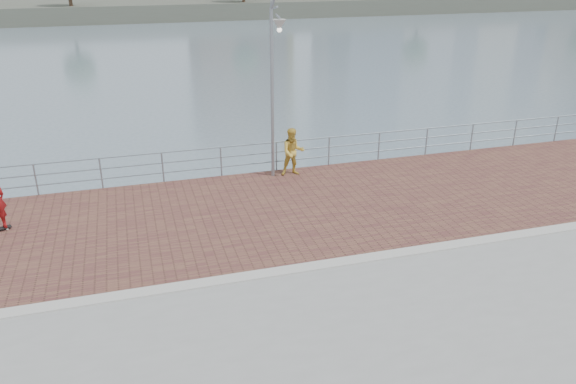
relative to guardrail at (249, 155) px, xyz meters
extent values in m
plane|color=slate|center=(0.00, -7.00, -2.69)|extent=(400.00, 400.00, 0.00)
cube|color=brown|center=(0.00, -3.40, -0.68)|extent=(40.00, 6.80, 0.02)
cube|color=#B7B5AD|center=(0.00, -7.00, -0.66)|extent=(40.00, 0.40, 0.06)
cylinder|color=#8C9EA8|center=(-7.18, 0.00, -0.14)|extent=(0.06, 0.06, 1.10)
cylinder|color=#8C9EA8|center=(-5.13, 0.00, -0.14)|extent=(0.06, 0.06, 1.10)
cylinder|color=#8C9EA8|center=(-3.08, 0.00, -0.14)|extent=(0.06, 0.06, 1.10)
cylinder|color=#8C9EA8|center=(-1.03, 0.00, -0.14)|extent=(0.06, 0.06, 1.10)
cylinder|color=#8C9EA8|center=(1.03, 0.00, -0.14)|extent=(0.06, 0.06, 1.10)
cylinder|color=#8C9EA8|center=(3.08, 0.00, -0.14)|extent=(0.06, 0.06, 1.10)
cylinder|color=#8C9EA8|center=(5.13, 0.00, -0.14)|extent=(0.06, 0.06, 1.10)
cylinder|color=#8C9EA8|center=(7.18, 0.00, -0.14)|extent=(0.06, 0.06, 1.10)
cylinder|color=#8C9EA8|center=(9.24, 0.00, -0.14)|extent=(0.06, 0.06, 1.10)
cylinder|color=#8C9EA8|center=(11.29, 0.00, -0.14)|extent=(0.06, 0.06, 1.10)
cylinder|color=#8C9EA8|center=(13.34, 0.00, -0.14)|extent=(0.06, 0.06, 1.10)
cylinder|color=#8C9EA8|center=(0.00, 0.00, 0.41)|extent=(39.00, 0.05, 0.05)
cylinder|color=#8C9EA8|center=(0.00, 0.00, 0.03)|extent=(39.00, 0.05, 0.05)
cylinder|color=#8C9EA8|center=(0.00, 0.00, -0.33)|extent=(39.00, 0.05, 0.05)
cylinder|color=gray|center=(0.76, -0.50, 2.22)|extent=(0.12, 0.12, 5.82)
cylinder|color=gray|center=(0.76, -0.98, 5.12)|extent=(0.07, 0.97, 0.07)
cone|color=#B2B2AD|center=(0.76, -1.47, 4.93)|extent=(0.43, 0.43, 0.34)
cylinder|color=beige|center=(-7.77, -2.50, -0.64)|extent=(0.06, 0.05, 0.05)
cylinder|color=beige|center=(-7.82, -2.38, -0.64)|extent=(0.06, 0.05, 0.05)
imported|color=gold|center=(1.47, -0.62, 0.20)|extent=(0.90, 0.73, 1.73)
camera|label=1|loc=(-4.06, -18.77, 6.74)|focal=35.00mm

